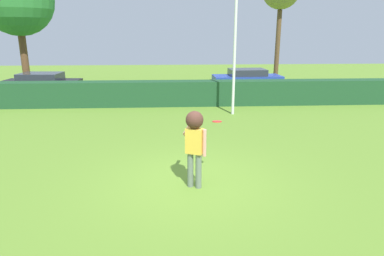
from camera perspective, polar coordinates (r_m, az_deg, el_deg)
The scene contains 8 objects.
ground_plane at distance 8.38m, azimuth -0.08°, elevation -8.96°, with size 60.00×60.00×0.00m, color olive.
person at distance 7.70m, azimuth 0.44°, elevation -1.56°, with size 0.53×0.85×1.82m.
frisbee at distance 8.17m, azimuth 4.17°, elevation 1.09°, with size 0.23×0.23×0.05m.
lamppost at distance 14.78m, azimuth 7.13°, elevation 13.42°, with size 0.24×0.24×5.23m.
hedge_row at distance 16.78m, azimuth -1.77°, elevation 5.80°, with size 25.67×0.90×1.19m, color #1E4A29.
parked_car_black at distance 21.29m, azimuth -23.75°, elevation 6.87°, with size 4.28×1.99×1.25m.
parked_car_blue at distance 21.86m, azimuth 9.14°, elevation 8.20°, with size 4.26×1.93×1.25m.
willow_tree at distance 23.70m, azimuth -27.10°, elevation 18.41°, with size 4.17×4.17×7.37m.
Camera 1 is at (-0.42, -7.60, 3.51)m, focal length 32.08 mm.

